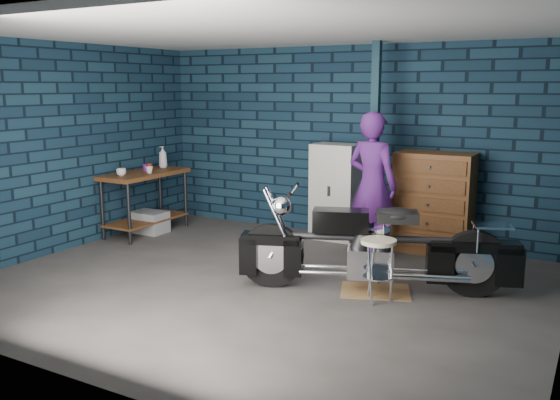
# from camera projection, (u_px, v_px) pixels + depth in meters

# --- Properties ---
(ground) EXTENTS (6.00, 6.00, 0.00)m
(ground) POSITION_uv_depth(u_px,v_px,m) (261.00, 285.00, 6.49)
(ground) COLOR #4A4745
(ground) RESTS_ON ground
(room_walls) EXTENTS (6.02, 5.01, 2.71)m
(room_walls) POSITION_uv_depth(u_px,v_px,m) (285.00, 108.00, 6.60)
(room_walls) COLOR #0F2132
(room_walls) RESTS_ON ground
(support_post) EXTENTS (0.10, 0.10, 2.70)m
(support_post) POSITION_uv_depth(u_px,v_px,m) (374.00, 148.00, 7.65)
(support_post) COLOR #112A36
(support_post) RESTS_ON ground
(workbench) EXTENTS (0.60, 1.40, 0.91)m
(workbench) POSITION_uv_depth(u_px,v_px,m) (146.00, 203.00, 8.70)
(workbench) COLOR brown
(workbench) RESTS_ON ground
(drip_mat) EXTENTS (0.87, 0.76, 0.01)m
(drip_mat) POSITION_uv_depth(u_px,v_px,m) (375.00, 291.00, 6.28)
(drip_mat) COLOR brown
(drip_mat) RESTS_ON ground
(motorcycle) EXTENTS (2.56, 1.51, 1.10)m
(motorcycle) POSITION_uv_depth(u_px,v_px,m) (377.00, 241.00, 6.18)
(motorcycle) COLOR black
(motorcycle) RESTS_ON ground
(person) EXTENTS (0.74, 0.56, 1.84)m
(person) POSITION_uv_depth(u_px,v_px,m) (372.00, 185.00, 7.41)
(person) COLOR #551F77
(person) RESTS_ON ground
(storage_bin) EXTENTS (0.51, 0.36, 0.32)m
(storage_bin) POSITION_uv_depth(u_px,v_px,m) (149.00, 222.00, 8.78)
(storage_bin) COLOR gray
(storage_bin) RESTS_ON ground
(locker) EXTENTS (0.63, 0.45, 1.35)m
(locker) POSITION_uv_depth(u_px,v_px,m) (335.00, 192.00, 8.33)
(locker) COLOR beige
(locker) RESTS_ON ground
(tool_chest) EXTENTS (0.98, 0.54, 1.31)m
(tool_chest) POSITION_uv_depth(u_px,v_px,m) (433.00, 203.00, 7.67)
(tool_chest) COLOR brown
(tool_chest) RESTS_ON ground
(shop_stool) EXTENTS (0.44, 0.44, 0.65)m
(shop_stool) POSITION_uv_depth(u_px,v_px,m) (378.00, 271.00, 5.93)
(shop_stool) COLOR #C1B792
(shop_stool) RESTS_ON ground
(cup_a) EXTENTS (0.17, 0.17, 0.11)m
(cup_a) POSITION_uv_depth(u_px,v_px,m) (121.00, 172.00, 8.23)
(cup_a) COLOR #C1B792
(cup_a) RESTS_ON workbench
(cup_b) EXTENTS (0.12, 0.12, 0.10)m
(cup_b) POSITION_uv_depth(u_px,v_px,m) (149.00, 170.00, 8.49)
(cup_b) COLOR #C1B792
(cup_b) RESTS_ON workbench
(mug_purple) EXTENTS (0.10, 0.10, 0.11)m
(mug_purple) POSITION_uv_depth(u_px,v_px,m) (145.00, 168.00, 8.67)
(mug_purple) COLOR #541860
(mug_purple) RESTS_ON workbench
(mug_red) EXTENTS (0.09, 0.09, 0.11)m
(mug_red) POSITION_uv_depth(u_px,v_px,m) (150.00, 167.00, 8.71)
(mug_red) COLOR #A52416
(mug_red) RESTS_ON workbench
(bottle) EXTENTS (0.15, 0.15, 0.33)m
(bottle) POSITION_uv_depth(u_px,v_px,m) (163.00, 157.00, 9.06)
(bottle) COLOR gray
(bottle) RESTS_ON workbench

